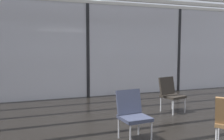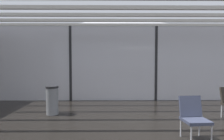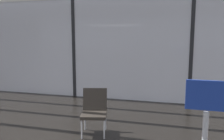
# 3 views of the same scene
# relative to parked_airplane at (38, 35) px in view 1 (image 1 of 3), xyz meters

# --- Properties ---
(glass_curtain_wall) EXTENTS (14.00, 0.08, 3.04)m
(glass_curtain_wall) POSITION_rel_parked_airplane_xyz_m (1.26, -5.85, -0.77)
(glass_curtain_wall) COLOR silver
(glass_curtain_wall) RESTS_ON ground
(window_mullion_1) EXTENTS (0.10, 0.12, 3.04)m
(window_mullion_1) POSITION_rel_parked_airplane_xyz_m (1.26, -5.85, -0.77)
(window_mullion_1) COLOR black
(window_mullion_1) RESTS_ON ground
(window_mullion_2) EXTENTS (0.10, 0.12, 3.04)m
(window_mullion_2) POSITION_rel_parked_airplane_xyz_m (4.76, -5.85, -0.77)
(window_mullion_2) COLOR black
(window_mullion_2) RESTS_ON ground
(parked_airplane) EXTENTS (12.97, 4.58, 4.58)m
(parked_airplane) POSITION_rel_parked_airplane_xyz_m (0.00, 0.00, 0.00)
(parked_airplane) COLOR silver
(parked_airplane) RESTS_ON ground
(lounge_chair_1) EXTENTS (0.53, 0.57, 0.87)m
(lounge_chair_1) POSITION_rel_parked_airplane_xyz_m (1.10, -9.75, -1.80)
(lounge_chair_1) COLOR #33384C
(lounge_chair_1) RESTS_ON ground
(lounge_chair_3) EXTENTS (0.59, 0.62, 0.87)m
(lounge_chair_3) POSITION_rel_parked_airplane_xyz_m (2.79, -8.37, -1.80)
(lounge_chair_3) COLOR #28231E
(lounge_chair_3) RESTS_ON ground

